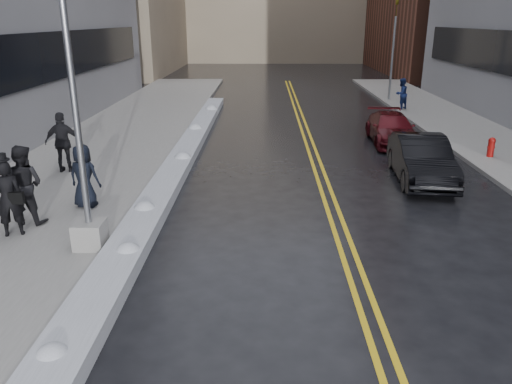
{
  "coord_description": "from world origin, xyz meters",
  "views": [
    {
      "loc": [
        0.6,
        -8.15,
        5.02
      ],
      "look_at": [
        0.41,
        2.51,
        1.3
      ],
      "focal_mm": 35.0,
      "sensor_mm": 36.0,
      "label": 1
    }
  ],
  "objects_px": {
    "traffic_signal": "(393,46)",
    "pedestrian_c": "(84,176)",
    "pedestrian_fedora": "(8,198)",
    "pedestrian_east": "(401,94)",
    "car_maroon": "(391,129)",
    "car_black": "(421,159)",
    "fire_hydrant": "(491,146)",
    "pedestrian_d": "(63,142)",
    "lamppost": "(79,144)",
    "pedestrian_b": "(24,185)"
  },
  "relations": [
    {
      "from": "traffic_signal",
      "to": "pedestrian_c",
      "type": "distance_m",
      "value": 23.39
    },
    {
      "from": "pedestrian_fedora",
      "to": "pedestrian_east",
      "type": "distance_m",
      "value": 22.37
    },
    {
      "from": "car_maroon",
      "to": "car_black",
      "type": "bearing_deg",
      "value": -90.86
    },
    {
      "from": "fire_hydrant",
      "to": "traffic_signal",
      "type": "xyz_separation_m",
      "value": [
        -0.5,
        14.0,
        2.85
      ]
    },
    {
      "from": "traffic_signal",
      "to": "pedestrian_c",
      "type": "bearing_deg",
      "value": -123.25
    },
    {
      "from": "traffic_signal",
      "to": "pedestrian_fedora",
      "type": "distance_m",
      "value": 25.58
    },
    {
      "from": "pedestrian_d",
      "to": "car_maroon",
      "type": "relative_size",
      "value": 0.47
    },
    {
      "from": "pedestrian_c",
      "to": "pedestrian_d",
      "type": "xyz_separation_m",
      "value": [
        -1.81,
        3.28,
        0.13
      ]
    },
    {
      "from": "pedestrian_d",
      "to": "lamppost",
      "type": "bearing_deg",
      "value": 110.22
    },
    {
      "from": "lamppost",
      "to": "fire_hydrant",
      "type": "bearing_deg",
      "value": 33.04
    },
    {
      "from": "car_black",
      "to": "car_maroon",
      "type": "height_order",
      "value": "car_black"
    },
    {
      "from": "pedestrian_c",
      "to": "car_black",
      "type": "relative_size",
      "value": 0.39
    },
    {
      "from": "pedestrian_east",
      "to": "car_maroon",
      "type": "height_order",
      "value": "pedestrian_east"
    },
    {
      "from": "lamppost",
      "to": "car_maroon",
      "type": "xyz_separation_m",
      "value": [
        9.25,
        10.71,
        -1.92
      ]
    },
    {
      "from": "lamppost",
      "to": "traffic_signal",
      "type": "relative_size",
      "value": 1.27
    },
    {
      "from": "fire_hydrant",
      "to": "car_black",
      "type": "distance_m",
      "value": 4.18
    },
    {
      "from": "pedestrian_east",
      "to": "car_black",
      "type": "xyz_separation_m",
      "value": [
        -2.63,
        -12.86,
        -0.28
      ]
    },
    {
      "from": "pedestrian_east",
      "to": "pedestrian_fedora",
      "type": "bearing_deg",
      "value": 14.55
    },
    {
      "from": "fire_hydrant",
      "to": "car_black",
      "type": "xyz_separation_m",
      "value": [
        -3.34,
        -2.51,
        0.18
      ]
    },
    {
      "from": "lamppost",
      "to": "car_black",
      "type": "distance_m",
      "value": 10.66
    },
    {
      "from": "fire_hydrant",
      "to": "pedestrian_b",
      "type": "bearing_deg",
      "value": -155.25
    },
    {
      "from": "lamppost",
      "to": "pedestrian_east",
      "type": "height_order",
      "value": "lamppost"
    },
    {
      "from": "pedestrian_b",
      "to": "pedestrian_d",
      "type": "xyz_separation_m",
      "value": [
        -0.74,
        4.43,
        0.0
      ]
    },
    {
      "from": "lamppost",
      "to": "pedestrian_b",
      "type": "relative_size",
      "value": 3.82
    },
    {
      "from": "fire_hydrant",
      "to": "pedestrian_d",
      "type": "relative_size",
      "value": 0.37
    },
    {
      "from": "lamppost",
      "to": "car_maroon",
      "type": "height_order",
      "value": "lamppost"
    },
    {
      "from": "pedestrian_fedora",
      "to": "pedestrian_b",
      "type": "relative_size",
      "value": 0.92
    },
    {
      "from": "traffic_signal",
      "to": "pedestrian_b",
      "type": "distance_m",
      "value": 24.92
    },
    {
      "from": "pedestrian_fedora",
      "to": "pedestrian_b",
      "type": "xyz_separation_m",
      "value": [
        0.03,
        0.77,
        0.08
      ]
    },
    {
      "from": "car_black",
      "to": "car_maroon",
      "type": "xyz_separation_m",
      "value": [
        0.29,
        5.21,
        -0.11
      ]
    },
    {
      "from": "pedestrian_d",
      "to": "car_black",
      "type": "relative_size",
      "value": 0.45
    },
    {
      "from": "fire_hydrant",
      "to": "car_black",
      "type": "height_order",
      "value": "car_black"
    },
    {
      "from": "pedestrian_fedora",
      "to": "pedestrian_b",
      "type": "height_order",
      "value": "pedestrian_b"
    },
    {
      "from": "lamppost",
      "to": "pedestrian_fedora",
      "type": "height_order",
      "value": "lamppost"
    },
    {
      "from": "lamppost",
      "to": "pedestrian_east",
      "type": "xyz_separation_m",
      "value": [
        11.58,
        18.35,
        -1.52
      ]
    },
    {
      "from": "pedestrian_fedora",
      "to": "car_black",
      "type": "height_order",
      "value": "pedestrian_fedora"
    },
    {
      "from": "traffic_signal",
      "to": "pedestrian_east",
      "type": "bearing_deg",
      "value": -93.37
    },
    {
      "from": "pedestrian_east",
      "to": "car_black",
      "type": "relative_size",
      "value": 0.39
    },
    {
      "from": "fire_hydrant",
      "to": "pedestrian_d",
      "type": "height_order",
      "value": "pedestrian_d"
    },
    {
      "from": "lamppost",
      "to": "car_black",
      "type": "height_order",
      "value": "lamppost"
    },
    {
      "from": "car_black",
      "to": "car_maroon",
      "type": "bearing_deg",
      "value": 91.31
    },
    {
      "from": "traffic_signal",
      "to": "pedestrian_east",
      "type": "height_order",
      "value": "traffic_signal"
    },
    {
      "from": "pedestrian_c",
      "to": "pedestrian_b",
      "type": "bearing_deg",
      "value": 57.74
    },
    {
      "from": "pedestrian_fedora",
      "to": "car_maroon",
      "type": "bearing_deg",
      "value": -160.83
    },
    {
      "from": "pedestrian_c",
      "to": "pedestrian_east",
      "type": "relative_size",
      "value": 1.01
    },
    {
      "from": "traffic_signal",
      "to": "pedestrian_d",
      "type": "relative_size",
      "value": 3.0
    },
    {
      "from": "pedestrian_fedora",
      "to": "car_maroon",
      "type": "relative_size",
      "value": 0.43
    },
    {
      "from": "pedestrian_d",
      "to": "pedestrian_east",
      "type": "relative_size",
      "value": 1.16
    },
    {
      "from": "pedestrian_c",
      "to": "car_black",
      "type": "xyz_separation_m",
      "value": [
        9.91,
        2.95,
        -0.29
      ]
    },
    {
      "from": "pedestrian_fedora",
      "to": "lamppost",
      "type": "bearing_deg",
      "value": 140.59
    }
  ]
}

